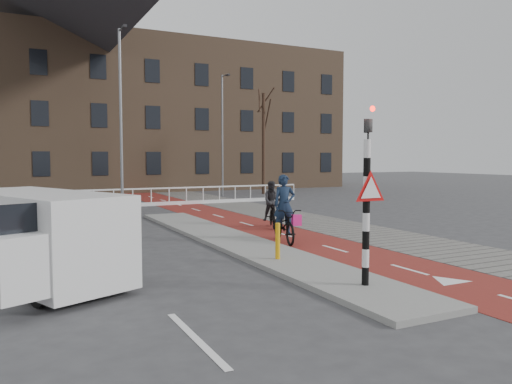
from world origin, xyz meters
name	(u,v)px	position (x,y,z in m)	size (l,w,h in m)	color
ground	(332,268)	(0.00, 0.00, 0.00)	(120.00, 120.00, 0.00)	#38383A
bike_lane	(227,218)	(1.50, 10.00, 0.01)	(2.50, 60.00, 0.01)	maroon
sidewalk	(283,215)	(4.30, 10.00, 0.01)	(3.00, 60.00, 0.01)	slate
curb_island	(237,242)	(-0.70, 4.00, 0.06)	(1.80, 16.00, 0.12)	gray
traffic_signal	(367,191)	(-0.60, -2.02, 1.99)	(0.80, 0.80, 3.68)	black
bollard	(278,241)	(-0.94, 1.00, 0.57)	(0.12, 0.12, 0.90)	orange
cyclist_near	(284,220)	(0.72, 3.59, 0.72)	(1.14, 2.15, 2.11)	black
cyclist_far	(272,208)	(1.92, 6.62, 0.73)	(1.01, 1.65, 1.75)	black
van	(40,236)	(-6.35, 1.40, 1.02)	(3.43, 4.83, 1.93)	silver
railing	(53,204)	(-5.00, 17.00, 0.31)	(28.00, 0.10, 0.99)	silver
townhouse_row	(62,91)	(-3.00, 32.00, 7.81)	(46.00, 10.00, 15.90)	#7F6047
tree_right	(264,144)	(9.57, 22.25, 3.61)	(0.24, 0.24, 7.23)	black
streetlight_near	(121,125)	(-2.52, 12.09, 4.05)	(0.12, 0.12, 8.09)	slate
streetlight_right	(222,136)	(6.15, 21.71, 4.09)	(0.12, 0.12, 8.19)	slate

